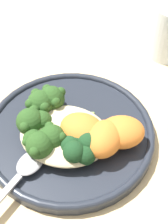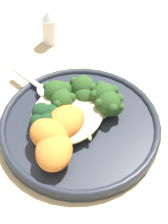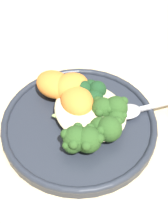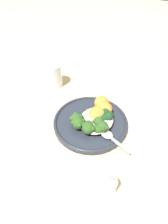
% 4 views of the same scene
% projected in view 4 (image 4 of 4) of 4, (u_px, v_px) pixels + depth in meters
% --- Properties ---
extents(ground_plane, '(4.00, 4.00, 0.00)m').
position_uv_depth(ground_plane, '(92.00, 128.00, 0.62)').
color(ground_plane, '#D6B784').
extents(plate, '(0.26, 0.26, 0.02)m').
position_uv_depth(plate, '(91.00, 122.00, 0.62)').
color(plate, '#232833').
rests_on(plate, ground_plane).
extents(quinoa_mound, '(0.13, 0.11, 0.02)m').
position_uv_depth(quinoa_mound, '(96.00, 120.00, 0.60)').
color(quinoa_mound, beige).
rests_on(quinoa_mound, plate).
extents(broccoli_stalk_0, '(0.09, 0.07, 0.03)m').
position_uv_depth(broccoli_stalk_0, '(78.00, 119.00, 0.60)').
color(broccoli_stalk_0, '#9EBC66').
rests_on(broccoli_stalk_0, plate).
extents(broccoli_stalk_1, '(0.10, 0.06, 0.04)m').
position_uv_depth(broccoli_stalk_1, '(79.00, 119.00, 0.59)').
color(broccoli_stalk_1, '#9EBC66').
rests_on(broccoli_stalk_1, plate).
extents(broccoli_stalk_2, '(0.11, 0.04, 0.04)m').
position_uv_depth(broccoli_stalk_2, '(80.00, 122.00, 0.58)').
color(broccoli_stalk_2, '#9EBC66').
rests_on(broccoli_stalk_2, plate).
extents(broccoli_stalk_3, '(0.08, 0.05, 0.03)m').
position_uv_depth(broccoli_stalk_3, '(88.00, 123.00, 0.59)').
color(broccoli_stalk_3, '#9EBC66').
rests_on(broccoli_stalk_3, plate).
extents(broccoli_stalk_4, '(0.10, 0.07, 0.04)m').
position_uv_depth(broccoli_stalk_4, '(88.00, 126.00, 0.57)').
color(broccoli_stalk_4, '#9EBC66').
rests_on(broccoli_stalk_4, plate).
extents(broccoli_stalk_5, '(0.09, 0.10, 0.03)m').
position_uv_depth(broccoli_stalk_5, '(95.00, 125.00, 0.58)').
color(broccoli_stalk_5, '#9EBC66').
rests_on(broccoli_stalk_5, plate).
extents(broccoli_stalk_6, '(0.06, 0.08, 0.04)m').
position_uv_depth(broccoli_stalk_6, '(97.00, 121.00, 0.59)').
color(broccoli_stalk_6, '#9EBC66').
rests_on(broccoli_stalk_6, plate).
extents(broccoli_stalk_7, '(0.07, 0.11, 0.04)m').
position_uv_depth(broccoli_stalk_7, '(101.00, 125.00, 0.57)').
color(broccoli_stalk_7, '#9EBC66').
rests_on(broccoli_stalk_7, plate).
extents(sweet_potato_chunk_0, '(0.07, 0.06, 0.03)m').
position_uv_depth(sweet_potato_chunk_0, '(103.00, 112.00, 0.62)').
color(sweet_potato_chunk_0, orange).
rests_on(sweet_potato_chunk_0, plate).
extents(sweet_potato_chunk_1, '(0.08, 0.08, 0.04)m').
position_uv_depth(sweet_potato_chunk_1, '(102.00, 103.00, 0.65)').
color(sweet_potato_chunk_1, orange).
rests_on(sweet_potato_chunk_1, plate).
extents(sweet_potato_chunk_2, '(0.06, 0.07, 0.04)m').
position_uv_depth(sweet_potato_chunk_2, '(104.00, 108.00, 0.63)').
color(sweet_potato_chunk_2, orange).
rests_on(sweet_potato_chunk_2, plate).
extents(sweet_potato_chunk_3, '(0.08, 0.07, 0.04)m').
position_uv_depth(sweet_potato_chunk_3, '(99.00, 113.00, 0.61)').
color(sweet_potato_chunk_3, orange).
rests_on(sweet_potato_chunk_3, plate).
extents(kale_tuft, '(0.05, 0.06, 0.04)m').
position_uv_depth(kale_tuft, '(106.00, 115.00, 0.61)').
color(kale_tuft, '#193D1E').
rests_on(kale_tuft, plate).
extents(spoon, '(0.05, 0.12, 0.01)m').
position_uv_depth(spoon, '(109.00, 136.00, 0.56)').
color(spoon, '#A3A3A8').
rests_on(spoon, plate).
extents(water_glass, '(0.08, 0.08, 0.10)m').
position_uv_depth(water_glass, '(53.00, 75.00, 0.77)').
color(water_glass, silver).
rests_on(water_glass, ground_plane).
extents(salt_shaker, '(0.03, 0.03, 0.07)m').
position_uv_depth(salt_shaker, '(111.00, 185.00, 0.44)').
color(salt_shaker, white).
rests_on(salt_shaker, ground_plane).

